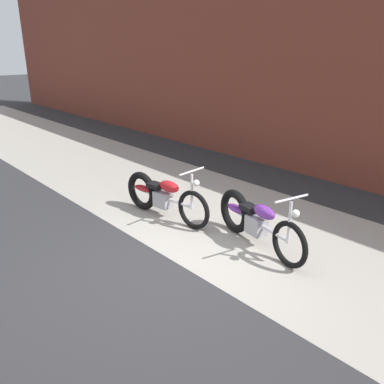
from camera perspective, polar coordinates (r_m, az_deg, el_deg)
name	(u,v)px	position (r m, az deg, el deg)	size (l,w,h in m)	color
ground_plane	(178,264)	(5.83, -2.03, -10.15)	(80.00, 80.00, 0.00)	#2D2D30
sidewalk_slab	(256,228)	(6.95, 9.13, -5.12)	(36.00, 3.50, 0.01)	#9E998E
brick_building_wall	(373,65)	(9.27, 24.29, 16.15)	(36.00, 0.50, 5.12)	brown
motorcycle_red	(160,195)	(7.23, -4.55, -0.47)	(2.00, 0.58, 1.03)	black
motorcycle_purple	(253,220)	(6.29, 8.72, -3.94)	(1.98, 0.71, 1.03)	black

